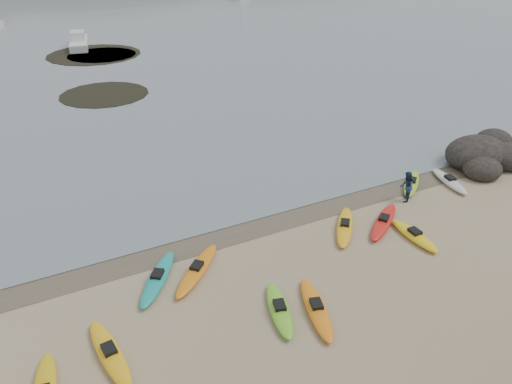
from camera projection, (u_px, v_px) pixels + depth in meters
ground at (256, 220)px, 23.39m from camera, size 600.00×600.00×0.00m
wet_sand at (259, 223)px, 23.15m from camera, size 60.00×60.00×0.00m
kayaks at (297, 260)px, 20.35m from camera, size 22.33×8.79×0.34m
person_east at (406, 187)px, 24.62m from camera, size 0.98×0.96×1.59m
rock_cluster at (486, 159)px, 28.78m from camera, size 5.49×4.07×1.96m
kelp_mats at (98, 63)px, 49.02m from camera, size 10.47×22.63×0.04m
far_hills at (118, 2)px, 197.99m from camera, size 550.00×135.00×80.00m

